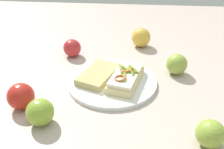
% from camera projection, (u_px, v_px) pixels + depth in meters
% --- Properties ---
extents(ground_plane, '(2.00, 2.00, 0.00)m').
position_uv_depth(ground_plane, '(112.00, 83.00, 0.81)').
color(ground_plane, '#C0AFA3').
rests_on(ground_plane, ground).
extents(plate, '(0.30, 0.30, 0.01)m').
position_uv_depth(plate, '(112.00, 81.00, 0.81)').
color(plate, white).
rests_on(plate, ground_plane).
extents(sandwich, '(0.19, 0.12, 0.05)m').
position_uv_depth(sandwich, '(126.00, 77.00, 0.78)').
color(sandwich, beige).
rests_on(sandwich, plate).
extents(bread_slice_side, '(0.18, 0.14, 0.02)m').
position_uv_depth(bread_slice_side, '(99.00, 74.00, 0.81)').
color(bread_slice_side, tan).
rests_on(bread_slice_side, plate).
extents(apple_0, '(0.11, 0.11, 0.08)m').
position_uv_depth(apple_0, '(21.00, 96.00, 0.68)').
color(apple_0, red).
rests_on(apple_0, ground_plane).
extents(apple_1, '(0.11, 0.11, 0.08)m').
position_uv_depth(apple_1, '(141.00, 37.00, 1.04)').
color(apple_1, gold).
rests_on(apple_1, ground_plane).
extents(apple_2, '(0.08, 0.08, 0.07)m').
position_uv_depth(apple_2, '(177.00, 64.00, 0.85)').
color(apple_2, '#91AD41').
rests_on(apple_2, ground_plane).
extents(apple_3, '(0.10, 0.10, 0.07)m').
position_uv_depth(apple_3, '(40.00, 112.00, 0.62)').
color(apple_3, '#85AA32').
rests_on(apple_3, ground_plane).
extents(apple_4, '(0.09, 0.09, 0.07)m').
position_uv_depth(apple_4, '(72.00, 48.00, 0.96)').
color(apple_4, red).
rests_on(apple_4, ground_plane).
extents(apple_5, '(0.10, 0.10, 0.07)m').
position_uv_depth(apple_5, '(210.00, 134.00, 0.56)').
color(apple_5, '#8BA93B').
rests_on(apple_5, ground_plane).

